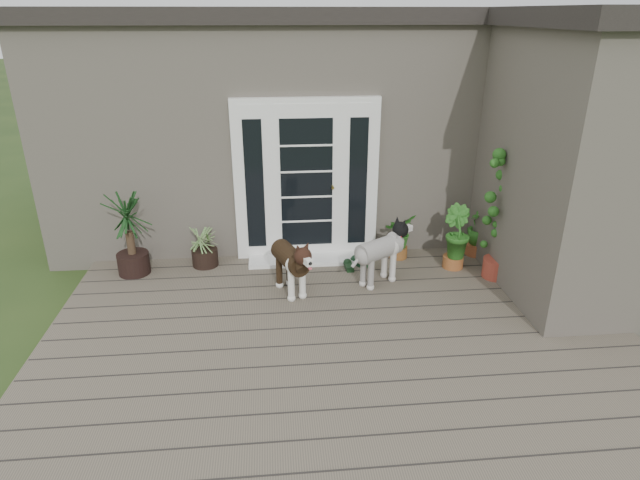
{
  "coord_description": "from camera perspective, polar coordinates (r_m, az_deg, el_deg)",
  "views": [
    {
      "loc": [
        -0.66,
        -4.21,
        3.25
      ],
      "look_at": [
        -0.1,
        1.75,
        0.7
      ],
      "focal_mm": 30.19,
      "sensor_mm": 36.0,
      "label": 1
    }
  ],
  "objects": [
    {
      "name": "clog_right",
      "position": [
        7.1,
        3.07,
        -2.74
      ],
      "size": [
        0.15,
        0.29,
        0.08
      ],
      "primitive_type": null,
      "rotation": [
        0.0,
        0.0,
        0.06
      ],
      "color": "black",
      "rests_on": "deck"
    },
    {
      "name": "house_wing",
      "position": [
        6.94,
        25.89,
        6.58
      ],
      "size": [
        1.6,
        2.4,
        3.1
      ],
      "primitive_type": "cube",
      "color": "#665E54",
      "rests_on": "ground"
    },
    {
      "name": "yucca",
      "position": [
        7.18,
        -19.56,
        0.63
      ],
      "size": [
        1.0,
        1.0,
        1.1
      ],
      "primitive_type": null,
      "rotation": [
        0.0,
        0.0,
        -0.4
      ],
      "color": "black",
      "rests_on": "deck"
    },
    {
      "name": "herb_c",
      "position": [
        7.73,
        16.37,
        0.43
      ],
      "size": [
        0.45,
        0.45,
        0.55
      ],
      "primitive_type": "imported",
      "rotation": [
        0.0,
        0.0,
        4.39
      ],
      "color": "#195A1B",
      "rests_on": "deck"
    },
    {
      "name": "herb_a",
      "position": [
        7.4,
        8.38,
        0.0
      ],
      "size": [
        0.57,
        0.57,
        0.52
      ],
      "primitive_type": "imported",
      "rotation": [
        0.0,
        0.0,
        0.88
      ],
      "color": "#245719",
      "rests_on": "deck"
    },
    {
      "name": "sapling",
      "position": [
        6.91,
        18.93,
        2.95
      ],
      "size": [
        0.64,
        0.64,
        1.79
      ],
      "primitive_type": null,
      "rotation": [
        0.0,
        0.0,
        0.24
      ],
      "color": "#1D5217",
      "rests_on": "deck"
    },
    {
      "name": "brindle_dog",
      "position": [
        6.39,
        -3.16,
        -2.89
      ],
      "size": [
        0.62,
        0.88,
        0.67
      ],
      "primitive_type": null,
      "rotation": [
        0.0,
        0.0,
        3.51
      ],
      "color": "#322112",
      "rests_on": "deck"
    },
    {
      "name": "roof_main",
      "position": [
        8.88,
        -1.22,
        22.75
      ],
      "size": [
        7.6,
        4.2,
        0.2
      ],
      "primitive_type": "cube",
      "color": "#2D2826",
      "rests_on": "house_main"
    },
    {
      "name": "door_unit",
      "position": [
        7.13,
        -1.45,
        6.31
      ],
      "size": [
        1.9,
        0.14,
        2.15
      ],
      "primitive_type": "cube",
      "color": "white",
      "rests_on": "deck"
    },
    {
      "name": "roof_wing",
      "position": [
        6.73,
        28.45,
        20.11
      ],
      "size": [
        1.8,
        2.6,
        0.2
      ],
      "primitive_type": "cube",
      "color": "#2D2826",
      "rests_on": "house_wing"
    },
    {
      "name": "door_step",
      "position": [
        7.31,
        -1.26,
        -2.04
      ],
      "size": [
        1.6,
        0.4,
        0.05
      ],
      "primitive_type": "cube",
      "color": "white",
      "rests_on": "deck"
    },
    {
      "name": "spider_plant",
      "position": [
        7.24,
        -12.2,
        -0.44
      ],
      "size": [
        0.73,
        0.73,
        0.61
      ],
      "primitive_type": null,
      "rotation": [
        0.0,
        0.0,
        0.35
      ],
      "color": "#93BB73",
      "rests_on": "deck"
    },
    {
      "name": "herb_b",
      "position": [
        7.23,
        14.08,
        -0.55
      ],
      "size": [
        0.54,
        0.54,
        0.63
      ],
      "primitive_type": "imported",
      "rotation": [
        0.0,
        0.0,
        1.92
      ],
      "color": "#1C621D",
      "rests_on": "deck"
    },
    {
      "name": "house_main",
      "position": [
        9.04,
        -1.13,
        12.24
      ],
      "size": [
        7.4,
        4.0,
        3.1
      ],
      "primitive_type": "cube",
      "color": "#665E54",
      "rests_on": "ground"
    },
    {
      "name": "white_dog",
      "position": [
        6.64,
        6.25,
        -1.94
      ],
      "size": [
        0.87,
        0.73,
        0.67
      ],
      "primitive_type": null,
      "rotation": [
        0.0,
        0.0,
        -0.99
      ],
      "color": "beige",
      "rests_on": "deck"
    },
    {
      "name": "deck",
      "position": [
        5.64,
        2.35,
        -11.36
      ],
      "size": [
        6.2,
        4.6,
        0.12
      ],
      "primitive_type": "cube",
      "color": "#6B5B4C",
      "rests_on": "ground"
    },
    {
      "name": "clog_left",
      "position": [
        7.2,
        4.22,
        -2.35
      ],
      "size": [
        0.28,
        0.33,
        0.09
      ],
      "primitive_type": null,
      "rotation": [
        0.0,
        0.0,
        0.54
      ],
      "color": "black",
      "rests_on": "deck"
    }
  ]
}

